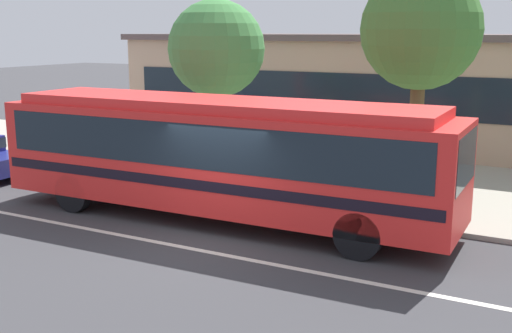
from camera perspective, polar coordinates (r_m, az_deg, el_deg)
name	(u,v)px	position (r m, az deg, el deg)	size (l,w,h in m)	color
ground_plane	(215,239)	(14.20, -3.70, -6.54)	(120.00, 120.00, 0.00)	#39393C
sidewalk_slab	(327,177)	(19.96, 6.47, -0.93)	(60.00, 8.00, 0.12)	#A09A8C
lane_stripe_center	(195,249)	(13.57, -5.50, -7.47)	(56.00, 0.16, 0.01)	silver
transit_bus	(219,151)	(15.22, -3.33, 1.43)	(11.54, 2.76, 2.96)	red
pedestrian_waiting_near_sign	(137,146)	(19.45, -10.72, 1.79)	(0.35, 0.35, 1.71)	#31273C
bus_stop_sign	(452,161)	(15.00, 17.29, 0.51)	(0.11, 0.44, 2.40)	gray
street_tree_near_stop	(216,50)	(20.04, -3.61, 10.48)	(3.04, 3.04, 5.41)	brown
street_tree_mid_block	(421,31)	(17.51, 14.68, 11.77)	(3.19, 3.19, 6.06)	brown
station_building	(393,89)	(26.71, 12.29, 6.87)	(21.83, 7.87, 4.43)	tan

